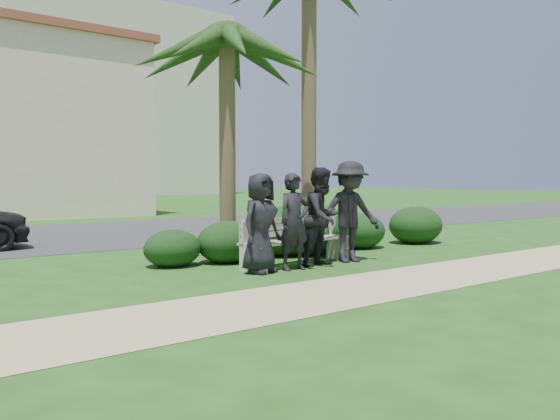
# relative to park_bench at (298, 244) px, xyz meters

# --- Properties ---
(ground) EXTENTS (160.00, 160.00, 0.00)m
(ground) POSITION_rel_park_bench_xyz_m (0.58, -0.26, -0.35)
(ground) COLOR #234413
(ground) RESTS_ON ground
(footpath) EXTENTS (30.00, 1.60, 0.01)m
(footpath) POSITION_rel_park_bench_xyz_m (0.58, -2.06, -0.35)
(footpath) COLOR tan
(footpath) RESTS_ON ground
(asphalt_street) EXTENTS (160.00, 8.00, 0.01)m
(asphalt_street) POSITION_rel_park_bench_xyz_m (0.58, 7.74, -0.35)
(asphalt_street) COLOR #2D2D30
(asphalt_street) RESTS_ON ground
(stucco_bldg_right) EXTENTS (8.40, 8.40, 7.30)m
(stucco_bldg_right) POSITION_rel_park_bench_xyz_m (-0.42, 17.74, 3.31)
(stucco_bldg_right) COLOR beige
(stucco_bldg_right) RESTS_ON ground
(hotel_tower) EXTENTS (26.00, 18.00, 37.30)m
(hotel_tower) POSITION_rel_park_bench_xyz_m (14.58, 54.74, 13.06)
(hotel_tower) COLOR beige
(hotel_tower) RESTS_ON ground
(park_bench) EXTENTS (2.28, 0.78, 0.78)m
(park_bench) POSITION_rel_park_bench_xyz_m (0.00, 0.00, 0.00)
(park_bench) COLOR #A59C8A
(park_bench) RESTS_ON ground
(man_a) EXTENTS (0.86, 0.69, 1.54)m
(man_a) POSITION_rel_park_bench_xyz_m (-0.97, -0.27, 0.42)
(man_a) COLOR black
(man_a) RESTS_ON ground
(man_b) EXTENTS (0.58, 0.40, 1.54)m
(man_b) POSITION_rel_park_bench_xyz_m (-0.38, -0.36, 0.42)
(man_b) COLOR black
(man_b) RESTS_ON ground
(man_c) EXTENTS (0.92, 0.79, 1.64)m
(man_c) POSITION_rel_park_bench_xyz_m (0.25, -0.33, 0.47)
(man_c) COLOR black
(man_c) RESTS_ON ground
(man_d) EXTENTS (1.25, 0.88, 1.76)m
(man_d) POSITION_rel_park_bench_xyz_m (0.93, -0.28, 0.53)
(man_d) COLOR black
(man_d) RESTS_ON ground
(hedge_a) EXTENTS (0.98, 0.81, 0.64)m
(hedge_a) POSITION_rel_park_bench_xyz_m (-1.77, 1.13, -0.03)
(hedge_a) COLOR black
(hedge_a) RESTS_ON ground
(hedge_b) EXTENTS (1.15, 0.95, 0.75)m
(hedge_b) POSITION_rel_park_bench_xyz_m (-0.78, 0.98, 0.02)
(hedge_b) COLOR black
(hedge_b) RESTS_ON ground
(hedge_c) EXTENTS (1.49, 1.23, 0.97)m
(hedge_c) POSITION_rel_park_bench_xyz_m (0.59, 1.12, 0.13)
(hedge_c) COLOR black
(hedge_c) RESTS_ON ground
(hedge_d) EXTENTS (1.54, 1.27, 1.01)m
(hedge_d) POSITION_rel_park_bench_xyz_m (1.07, 0.88, 0.15)
(hedge_d) COLOR black
(hedge_d) RESTS_ON ground
(hedge_e) EXTENTS (1.18, 0.98, 0.77)m
(hedge_e) POSITION_rel_park_bench_xyz_m (2.49, 1.04, 0.03)
(hedge_e) COLOR black
(hedge_e) RESTS_ON ground
(hedge_f) EXTENTS (1.34, 1.10, 0.87)m
(hedge_f) POSITION_rel_park_bench_xyz_m (4.21, 0.94, 0.08)
(hedge_f) COLOR black
(hedge_f) RESTS_ON ground
(palm_left) EXTENTS (3.00, 3.00, 5.13)m
(palm_left) POSITION_rel_park_bench_xyz_m (-0.12, 2.08, 3.83)
(palm_left) COLOR brown
(palm_left) RESTS_ON ground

